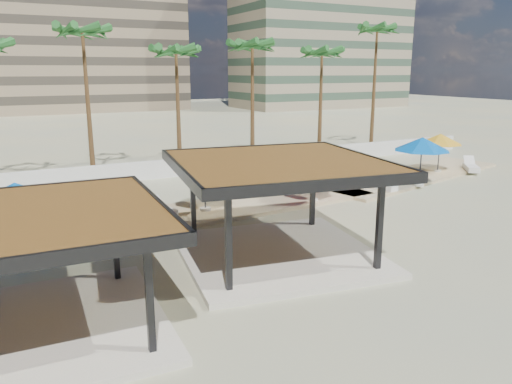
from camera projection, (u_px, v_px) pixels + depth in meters
ground at (266, 259)px, 18.96m from camera, size 200.00×200.00×0.00m
promenade at (229, 204)px, 26.44m from camera, size 44.45×7.97×0.24m
boundary_wall at (148, 170)px, 32.58m from camera, size 56.00×0.30×1.20m
building_mid at (66, 26)px, 84.47m from camera, size 38.00×16.00×30.40m
building_east at (322, 13)px, 93.24m from camera, size 32.00×15.00×36.40m
pavilion_central at (278, 200)px, 18.67m from camera, size 8.52×8.52×3.78m
pavilion_west at (35, 262)px, 13.12m from camera, size 7.10×7.10×3.44m
umbrella_b at (204, 161)px, 24.28m from camera, size 3.58×3.58×2.89m
umbrella_c at (315, 161)px, 26.13m from camera, size 3.07×3.07×2.50m
umbrella_d at (422, 144)px, 29.47m from camera, size 4.38×4.38×2.94m
umbrella_e at (440, 139)px, 33.71m from camera, size 3.80×3.80×2.62m
umbrella_f at (15, 191)px, 20.03m from camera, size 3.21×3.21×2.42m
lounger_a at (163, 210)px, 24.29m from camera, size 1.01×1.98×0.72m
lounger_b at (379, 181)px, 30.36m from camera, size 1.35×2.18×0.79m
lounger_c at (382, 186)px, 29.30m from camera, size 0.82×1.93×0.71m
lounger_d at (471, 167)px, 34.71m from camera, size 1.97×2.22×0.85m
palm_d at (83, 38)px, 31.73m from camera, size 3.00×3.00×10.20m
palm_e at (176, 56)px, 34.26m from camera, size 3.00×3.00×9.03m
palm_f at (252, 51)px, 37.02m from camera, size 3.00×3.00×9.54m
palm_g at (322, 57)px, 39.47m from camera, size 3.00×3.00×9.13m
palm_h at (377, 35)px, 42.23m from camera, size 3.00×3.00×11.15m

